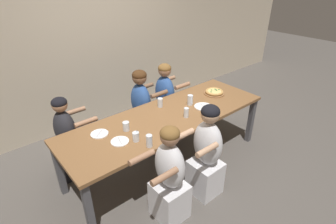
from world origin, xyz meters
The scene contains 18 objects.
ground_plane centered at (0.00, 0.00, 0.00)m, with size 18.00×18.00×0.00m, color #514C47.
restaurant_back_panel centered at (0.00, 1.73, 1.60)m, with size 10.00×0.06×3.20m, color beige.
dining_table centered at (0.00, 0.00, 0.68)m, with size 2.71×0.90×0.75m.
pizza_board_main centered at (0.92, 0.05, 0.78)m, with size 0.29×0.29×0.06m.
empty_plate_a centered at (-0.75, -0.10, 0.76)m, with size 0.19×0.19×0.02m.
empty_plate_b centered at (0.50, -0.13, 0.76)m, with size 0.24×0.24×0.02m.
empty_plate_c centered at (-0.85, 0.17, 0.76)m, with size 0.19×0.19×0.02m.
cocktail_glass_blue centered at (-0.61, -0.20, 0.80)m, with size 0.07×0.07×0.13m.
drinking_glass_a centered at (0.42, 0.04, 0.82)m, with size 0.07×0.07×0.14m.
drinking_glass_b centered at (0.07, 0.25, 0.81)m, with size 0.07×0.07×0.12m.
drinking_glass_c centered at (-0.58, 0.05, 0.80)m, with size 0.08×0.08×0.11m.
drinking_glass_d centered at (0.15, -0.17, 0.81)m, with size 0.06×0.06×0.12m.
drinking_glass_e centered at (-0.56, -0.37, 0.81)m, with size 0.07×0.07×0.14m.
diner_far_left centered at (-1.06, 0.67, 0.49)m, with size 0.51×0.40×1.08m.
diner_near_midleft centered at (-0.55, -0.67, 0.51)m, with size 0.51×0.40×1.12m.
diner_far_midright centered at (0.50, 0.67, 0.53)m, with size 0.51×0.40×1.15m.
diner_far_center centered at (0.05, 0.67, 0.53)m, with size 0.51×0.40×1.15m.
diner_near_center centered at (-0.01, -0.67, 0.53)m, with size 0.51×0.40×1.16m.
Camera 1 is at (-1.83, -2.17, 2.36)m, focal length 28.00 mm.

